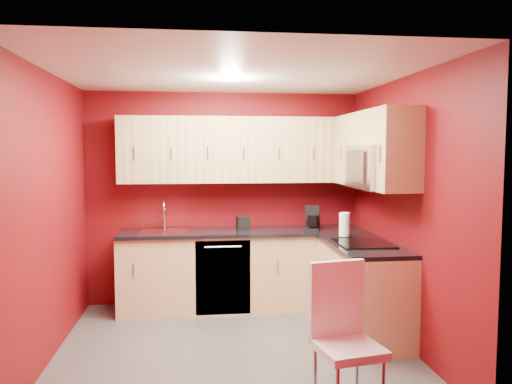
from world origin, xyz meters
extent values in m
plane|color=#494744|center=(0.00, 0.00, 0.00)|extent=(3.20, 3.20, 0.00)
plane|color=white|center=(0.00, 0.00, 2.50)|extent=(3.20, 3.20, 0.00)
plane|color=#660909|center=(0.00, 1.50, 1.25)|extent=(3.20, 0.00, 3.20)
plane|color=#660909|center=(0.00, -1.50, 1.25)|extent=(3.20, 0.00, 3.20)
plane|color=#660909|center=(-1.60, 0.00, 1.25)|extent=(0.00, 3.00, 3.00)
plane|color=#660909|center=(1.60, 0.00, 1.25)|extent=(0.00, 3.00, 3.00)
cube|color=tan|center=(0.20, 1.20, 0.43)|extent=(2.80, 0.60, 0.87)
cube|color=tan|center=(1.30, 0.25, 0.43)|extent=(0.60, 1.30, 0.87)
cube|color=black|center=(0.20, 1.19, 0.89)|extent=(2.80, 0.63, 0.04)
cube|color=black|center=(1.29, 0.23, 0.89)|extent=(0.63, 1.27, 0.04)
cube|color=tan|center=(0.20, 1.32, 1.83)|extent=(2.80, 0.35, 0.75)
cube|color=tan|center=(1.43, 0.86, 1.83)|extent=(0.35, 0.57, 0.75)
cube|color=tan|center=(1.43, -0.29, 1.83)|extent=(0.35, 0.22, 0.75)
cube|color=tan|center=(1.43, 0.20, 2.04)|extent=(0.35, 0.76, 0.33)
cube|color=silver|center=(1.40, 0.20, 1.66)|extent=(0.40, 0.76, 0.42)
cube|color=black|center=(1.21, 0.20, 1.66)|extent=(0.02, 0.62, 0.33)
cylinder|color=silver|center=(1.19, -0.03, 1.66)|extent=(0.02, 0.02, 0.29)
cube|color=black|center=(1.28, 0.20, 0.92)|extent=(0.50, 0.55, 0.01)
cube|color=silver|center=(-0.70, 1.18, 0.91)|extent=(0.52, 0.42, 0.02)
cylinder|color=silver|center=(-0.70, 1.38, 1.04)|extent=(0.02, 0.02, 0.26)
torus|color=silver|center=(-0.70, 1.31, 1.17)|extent=(0.02, 0.16, 0.16)
cylinder|color=silver|center=(-0.70, 1.24, 1.11)|extent=(0.02, 0.02, 0.12)
cube|color=black|center=(-0.05, 0.91, 0.43)|extent=(0.60, 0.02, 0.82)
cylinder|color=white|center=(0.00, 0.30, 2.48)|extent=(0.20, 0.20, 0.01)
camera|label=1|loc=(-0.33, -4.43, 1.81)|focal=35.00mm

